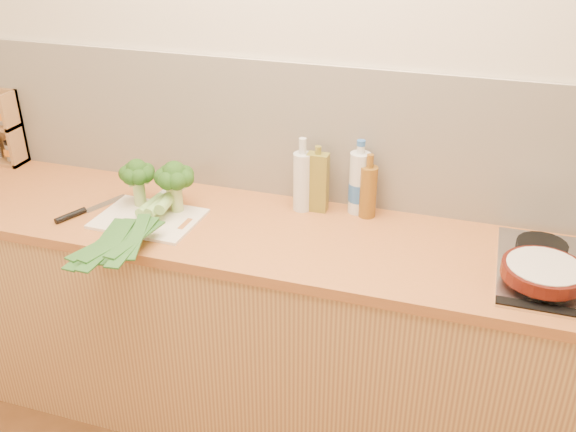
% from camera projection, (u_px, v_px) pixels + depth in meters
% --- Properties ---
extents(room_shell, '(3.50, 3.50, 3.50)m').
position_uv_depth(room_shell, '(310.00, 134.00, 2.44)').
color(room_shell, beige).
rests_on(room_shell, ground).
extents(counter, '(3.20, 0.62, 0.90)m').
position_uv_depth(counter, '(287.00, 331.00, 2.53)').
color(counter, tan).
rests_on(counter, ground).
extents(chopping_board, '(0.38, 0.29, 0.01)m').
position_uv_depth(chopping_board, '(149.00, 219.00, 2.40)').
color(chopping_board, white).
rests_on(chopping_board, counter).
extents(broccoli_left, '(0.14, 0.14, 0.19)m').
position_uv_depth(broccoli_left, '(137.00, 174.00, 2.43)').
color(broccoli_left, '#A5C170').
rests_on(broccoli_left, chopping_board).
extents(broccoli_right, '(0.15, 0.15, 0.20)m').
position_uv_depth(broccoli_right, '(175.00, 177.00, 2.38)').
color(broccoli_right, '#A5C170').
rests_on(broccoli_right, chopping_board).
extents(leek_front, '(0.11, 0.68, 0.04)m').
position_uv_depth(leek_front, '(140.00, 214.00, 2.37)').
color(leek_front, white).
rests_on(leek_front, chopping_board).
extents(leek_mid, '(0.10, 0.67, 0.04)m').
position_uv_depth(leek_mid, '(147.00, 215.00, 2.33)').
color(leek_mid, white).
rests_on(leek_mid, chopping_board).
extents(leek_back, '(0.13, 0.62, 0.04)m').
position_uv_depth(leek_back, '(157.00, 213.00, 2.30)').
color(leek_back, white).
rests_on(leek_back, chopping_board).
extents(chefs_knife, '(0.15, 0.30, 0.02)m').
position_uv_depth(chefs_knife, '(80.00, 212.00, 2.43)').
color(chefs_knife, silver).
rests_on(chefs_knife, counter).
extents(skillet, '(0.38, 0.26, 0.04)m').
position_uv_depth(skillet, '(545.00, 271.00, 1.97)').
color(skillet, '#45110B').
rests_on(skillet, gas_hob).
extents(oil_tin, '(0.08, 0.05, 0.26)m').
position_uv_depth(oil_tin, '(317.00, 182.00, 2.42)').
color(oil_tin, olive).
rests_on(oil_tin, counter).
extents(glass_bottle, '(0.07, 0.07, 0.29)m').
position_uv_depth(glass_bottle, '(302.00, 180.00, 2.43)').
color(glass_bottle, silver).
rests_on(glass_bottle, counter).
extents(amber_bottle, '(0.06, 0.06, 0.25)m').
position_uv_depth(amber_bottle, '(368.00, 191.00, 2.38)').
color(amber_bottle, brown).
rests_on(amber_bottle, counter).
extents(water_bottle, '(0.08, 0.08, 0.27)m').
position_uv_depth(water_bottle, '(359.00, 184.00, 2.41)').
color(water_bottle, silver).
rests_on(water_bottle, counter).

